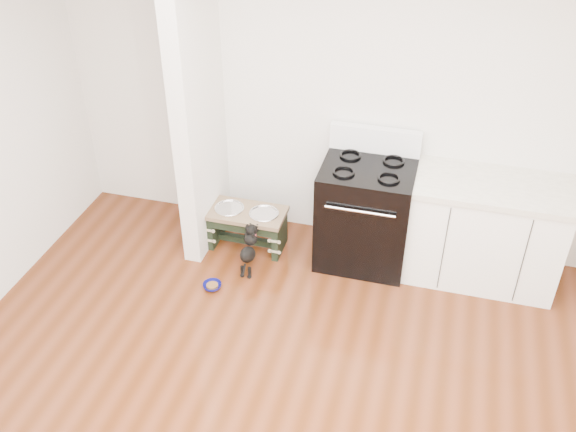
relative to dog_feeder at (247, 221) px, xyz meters
name	(u,v)px	position (x,y,z in m)	size (l,w,h in m)	color
room_shell	(256,255)	(0.78, -2.04, 1.35)	(5.00, 5.00, 5.00)	silver
partition_wall	(198,101)	(-0.40, 0.06, 1.08)	(0.15, 0.80, 2.70)	silver
oven_range	(365,212)	(1.03, 0.12, 0.21)	(0.76, 0.69, 1.14)	black
cabinet_run	(484,231)	(2.01, 0.14, 0.19)	(1.24, 0.64, 0.91)	white
dog_feeder	(247,221)	(0.00, 0.00, 0.00)	(0.68, 0.37, 0.39)	black
puppy	(249,248)	(0.12, -0.32, -0.04)	(0.12, 0.35, 0.42)	black
floor_bowl	(212,286)	(-0.10, -0.64, -0.24)	(0.18, 0.18, 0.05)	#0E0E62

